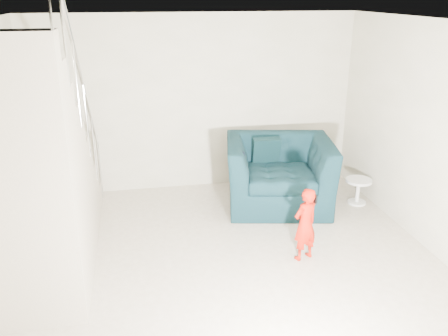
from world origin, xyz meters
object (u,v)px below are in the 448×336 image
Objects in this scene: armchair at (279,173)px; toddler at (305,224)px; staircase at (39,194)px; side_table at (358,187)px.

armchair is 1.68× the size of toddler.
staircase is at bearing -147.05° from armchair.
staircase is (-2.92, 0.30, 0.50)m from toddler.
armchair is 0.42× the size of staircase.
side_table is at bearing -157.70° from toddler.
staircase is at bearing -28.65° from toddler.
staircase is (-3.08, -1.23, 0.46)m from armchair.
side_table is (1.33, 1.33, -0.19)m from toddler.
staircase reaches higher than side_table.
toddler is (-0.15, -1.53, -0.04)m from armchair.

